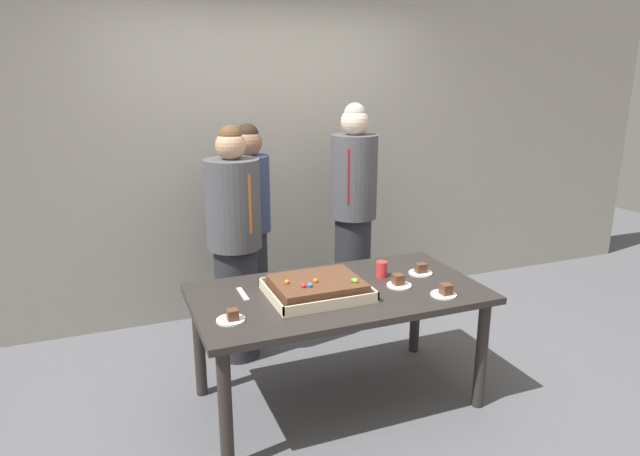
# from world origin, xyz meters

# --- Properties ---
(ground_plane) EXTENTS (12.00, 12.00, 0.00)m
(ground_plane) POSITION_xyz_m (0.00, 0.00, 0.00)
(ground_plane) COLOR #5B5B60
(interior_back_panel) EXTENTS (8.00, 0.12, 3.00)m
(interior_back_panel) POSITION_xyz_m (0.00, 1.60, 1.50)
(interior_back_panel) COLOR #9E998E
(interior_back_panel) RESTS_ON ground_plane
(party_table) EXTENTS (1.70, 0.91, 0.73)m
(party_table) POSITION_xyz_m (0.00, 0.00, 0.64)
(party_table) COLOR #2D2826
(party_table) RESTS_ON ground_plane
(sheet_cake) EXTENTS (0.56, 0.47, 0.12)m
(sheet_cake) POSITION_xyz_m (-0.14, -0.02, 0.77)
(sheet_cake) COLOR beige
(sheet_cake) RESTS_ON party_table
(plated_slice_near_left) EXTENTS (0.15, 0.15, 0.07)m
(plated_slice_near_left) POSITION_xyz_m (0.37, -0.07, 0.75)
(plated_slice_near_left) COLOR white
(plated_slice_near_left) RESTS_ON party_table
(plated_slice_near_right) EXTENTS (0.15, 0.15, 0.07)m
(plated_slice_near_right) POSITION_xyz_m (0.60, 0.07, 0.75)
(plated_slice_near_right) COLOR white
(plated_slice_near_right) RESTS_ON party_table
(plated_slice_far_left) EXTENTS (0.15, 0.15, 0.07)m
(plated_slice_far_left) POSITION_xyz_m (0.54, -0.30, 0.75)
(plated_slice_far_left) COLOR white
(plated_slice_far_left) RESTS_ON party_table
(plated_slice_far_right) EXTENTS (0.15, 0.15, 0.07)m
(plated_slice_far_right) POSITION_xyz_m (-0.68, -0.18, 0.75)
(plated_slice_far_right) COLOR white
(plated_slice_far_right) RESTS_ON party_table
(drink_cup_nearest) EXTENTS (0.07, 0.07, 0.10)m
(drink_cup_nearest) POSITION_xyz_m (0.35, 0.11, 0.78)
(drink_cup_nearest) COLOR red
(drink_cup_nearest) RESTS_ON party_table
(cake_server_utensil) EXTENTS (0.03, 0.20, 0.01)m
(cake_server_utensil) POSITION_xyz_m (-0.54, 0.15, 0.73)
(cake_server_utensil) COLOR silver
(cake_server_utensil) RESTS_ON party_table
(person_serving_front) EXTENTS (0.36, 0.36, 1.76)m
(person_serving_front) POSITION_xyz_m (0.55, 0.98, 0.91)
(person_serving_front) COLOR #28282D
(person_serving_front) RESTS_ON ground_plane
(person_green_shirt_behind) EXTENTS (0.31, 0.31, 1.62)m
(person_green_shirt_behind) POSITION_xyz_m (-0.22, 1.17, 0.85)
(person_green_shirt_behind) COLOR #28282D
(person_green_shirt_behind) RESTS_ON ground_plane
(person_striped_tie_right) EXTENTS (0.37, 0.37, 1.64)m
(person_striped_tie_right) POSITION_xyz_m (-0.43, 0.78, 0.84)
(person_striped_tie_right) COLOR #28282D
(person_striped_tie_right) RESTS_ON ground_plane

